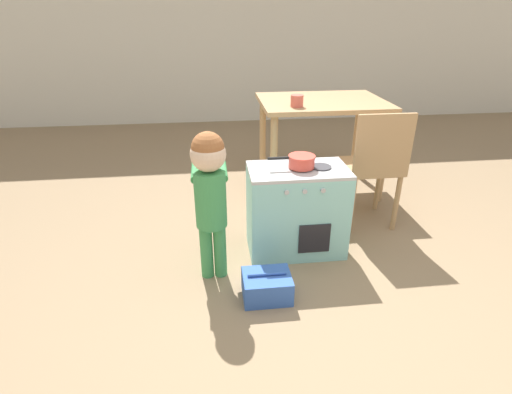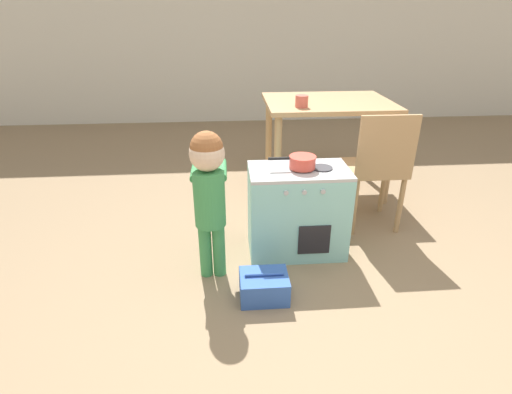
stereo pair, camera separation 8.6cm
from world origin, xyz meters
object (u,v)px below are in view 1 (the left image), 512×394
at_px(toy_pot, 301,161).
at_px(child_figure, 210,185).
at_px(play_kitchen, 297,210).
at_px(dining_chair_near, 374,165).
at_px(cup_on_table, 297,101).
at_px(dining_table, 321,114).
at_px(toy_basket, 267,286).

relative_size(toy_pot, child_figure, 0.33).
relative_size(play_kitchen, toy_pot, 2.11).
bearing_deg(dining_chair_near, toy_pot, -155.49).
bearing_deg(cup_on_table, play_kitchen, -100.45).
bearing_deg(play_kitchen, cup_on_table, 79.55).
bearing_deg(play_kitchen, dining_table, 67.51).
height_order(play_kitchen, toy_pot, toy_pot).
bearing_deg(child_figure, cup_on_table, 54.82).
bearing_deg(play_kitchen, dining_chair_near, 24.10).
relative_size(dining_table, dining_chair_near, 1.18).
bearing_deg(toy_basket, child_figure, 139.51).
bearing_deg(toy_pot, dining_table, 68.13).
distance_m(dining_chair_near, cup_on_table, 0.74).
height_order(play_kitchen, child_figure, child_figure).
xyz_separation_m(toy_pot, child_figure, (-0.55, -0.22, -0.03)).
bearing_deg(dining_chair_near, cup_on_table, 133.66).
relative_size(play_kitchen, dining_chair_near, 0.71).
height_order(dining_table, dining_chair_near, dining_chair_near).
bearing_deg(toy_basket, toy_pot, 59.71).
distance_m(child_figure, dining_chair_near, 1.23).
bearing_deg(toy_pot, dining_chair_near, 24.51).
bearing_deg(cup_on_table, dining_table, 39.51).
relative_size(toy_pot, cup_on_table, 3.03).
distance_m(toy_pot, child_figure, 0.59).
relative_size(dining_chair_near, cup_on_table, 8.98).
distance_m(toy_pot, cup_on_table, 0.77).
xyz_separation_m(play_kitchen, dining_table, (0.39, 0.95, 0.37)).
xyz_separation_m(dining_table, dining_chair_near, (0.20, -0.69, -0.19)).
height_order(toy_basket, dining_table, dining_table).
relative_size(child_figure, dining_chair_near, 1.04).
height_order(toy_pot, cup_on_table, cup_on_table).
height_order(toy_pot, child_figure, child_figure).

